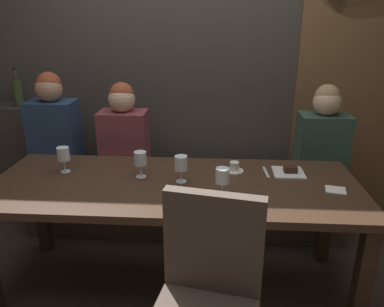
% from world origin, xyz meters
% --- Properties ---
extents(ground, '(9.00, 9.00, 0.00)m').
position_xyz_m(ground, '(0.00, 0.00, 0.00)').
color(ground, '#382D26').
extents(back_wall_tiled, '(6.00, 0.12, 3.00)m').
position_xyz_m(back_wall_tiled, '(0.00, 1.22, 1.50)').
color(back_wall_tiled, '#423D38').
rests_on(back_wall_tiled, ground).
extents(arched_door, '(0.90, 0.05, 2.55)m').
position_xyz_m(arched_door, '(1.35, 1.15, 1.36)').
color(arched_door, brown).
rests_on(arched_door, ground).
extents(back_counter, '(1.10, 0.28, 0.95)m').
position_xyz_m(back_counter, '(-1.55, 1.04, 0.47)').
color(back_counter, '#38342F').
rests_on(back_counter, ground).
extents(dining_table, '(2.20, 0.84, 0.74)m').
position_xyz_m(dining_table, '(0.00, 0.00, 0.65)').
color(dining_table, '#342217').
rests_on(dining_table, ground).
extents(banquette_bench, '(2.50, 0.44, 0.45)m').
position_xyz_m(banquette_bench, '(0.00, 0.70, 0.23)').
color(banquette_bench, '#4A3C2E').
rests_on(banquette_bench, ground).
extents(chair_near_side, '(0.51, 0.51, 0.98)m').
position_xyz_m(chair_near_side, '(0.22, -0.72, 0.56)').
color(chair_near_side, '#3D281C').
rests_on(chair_near_side, ground).
extents(diner_redhead, '(0.36, 0.24, 0.84)m').
position_xyz_m(diner_redhead, '(-1.02, 0.71, 0.85)').
color(diner_redhead, navy).
rests_on(diner_redhead, banquette_bench).
extents(diner_bearded, '(0.36, 0.24, 0.77)m').
position_xyz_m(diner_bearded, '(-0.46, 0.69, 0.81)').
color(diner_bearded, brown).
rests_on(diner_bearded, banquette_bench).
extents(diner_far_end, '(0.36, 0.24, 0.77)m').
position_xyz_m(diner_far_end, '(1.04, 0.69, 0.81)').
color(diner_far_end, '#2D473D').
rests_on(diner_far_end, banquette_bench).
extents(wine_bottle_pale_label, '(0.08, 0.08, 0.33)m').
position_xyz_m(wine_bottle_pale_label, '(-1.43, 1.01, 1.07)').
color(wine_bottle_pale_label, '#384728').
rests_on(wine_bottle_pale_label, back_counter).
extents(wine_glass_end_left, '(0.08, 0.08, 0.16)m').
position_xyz_m(wine_glass_end_left, '(-0.21, 0.07, 0.85)').
color(wine_glass_end_left, silver).
rests_on(wine_glass_end_left, dining_table).
extents(wine_glass_center_front, '(0.08, 0.08, 0.16)m').
position_xyz_m(wine_glass_center_front, '(0.28, -0.16, 0.86)').
color(wine_glass_center_front, silver).
rests_on(wine_glass_center_front, dining_table).
extents(wine_glass_far_right, '(0.08, 0.08, 0.16)m').
position_xyz_m(wine_glass_far_right, '(-0.71, 0.12, 0.85)').
color(wine_glass_far_right, silver).
rests_on(wine_glass_far_right, dining_table).
extents(wine_glass_near_right, '(0.08, 0.08, 0.16)m').
position_xyz_m(wine_glass_near_right, '(0.04, 0.02, 0.85)').
color(wine_glass_near_right, silver).
rests_on(wine_glass_near_right, dining_table).
extents(espresso_cup, '(0.12, 0.12, 0.06)m').
position_xyz_m(espresso_cup, '(0.36, 0.20, 0.77)').
color(espresso_cup, white).
rests_on(espresso_cup, dining_table).
extents(dessert_plate, '(0.19, 0.19, 0.05)m').
position_xyz_m(dessert_plate, '(0.71, 0.19, 0.75)').
color(dessert_plate, white).
rests_on(dessert_plate, dining_table).
extents(fork_on_table, '(0.03, 0.17, 0.01)m').
position_xyz_m(fork_on_table, '(0.56, 0.19, 0.74)').
color(fork_on_table, silver).
rests_on(fork_on_table, dining_table).
extents(folded_napkin, '(0.13, 0.12, 0.01)m').
position_xyz_m(folded_napkin, '(0.93, -0.05, 0.74)').
color(folded_napkin, silver).
rests_on(folded_napkin, dining_table).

